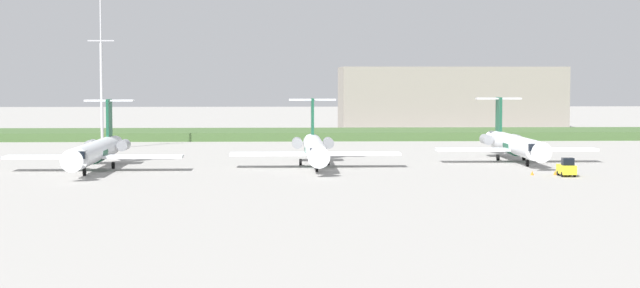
# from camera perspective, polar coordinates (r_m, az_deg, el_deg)

# --- Properties ---
(ground_plane) EXTENTS (500.00, 500.00, 0.00)m
(ground_plane) POSITION_cam_1_polar(r_m,az_deg,el_deg) (163.65, -0.33, -0.47)
(ground_plane) COLOR #9E9B96
(grass_berm) EXTENTS (320.00, 20.00, 1.62)m
(grass_berm) POSITION_cam_1_polar(r_m,az_deg,el_deg) (201.01, -0.67, 0.55)
(grass_berm) COLOR #426033
(grass_berm) RESTS_ON ground
(regional_jet_nearest) EXTENTS (22.81, 31.00, 9.00)m
(regional_jet_nearest) POSITION_cam_1_polar(r_m,az_deg,el_deg) (135.91, -12.40, -0.36)
(regional_jet_nearest) COLOR silver
(regional_jet_nearest) RESTS_ON ground
(regional_jet_second) EXTENTS (22.81, 31.00, 9.00)m
(regional_jet_second) POSITION_cam_1_polar(r_m,az_deg,el_deg) (137.89, -0.29, -0.21)
(regional_jet_second) COLOR silver
(regional_jet_second) RESTS_ON ground
(regional_jet_third) EXTENTS (22.81, 31.00, 9.00)m
(regional_jet_third) POSITION_cam_1_polar(r_m,az_deg,el_deg) (148.56, 10.78, 0.01)
(regional_jet_third) COLOR silver
(regional_jet_third) RESTS_ON ground
(antenna_mast) EXTENTS (4.40, 0.50, 27.77)m
(antenna_mast) POSITION_cam_1_polar(r_m,az_deg,el_deg) (174.44, -12.11, 3.47)
(antenna_mast) COLOR #B2B2B7
(antenna_mast) RESTS_ON ground
(distant_hangar) EXTENTS (49.58, 22.91, 14.34)m
(distant_hangar) POSITION_cam_1_polar(r_m,az_deg,el_deg) (235.25, 7.20, 2.54)
(distant_hangar) COLOR gray
(distant_hangar) RESTS_ON ground
(baggage_tug) EXTENTS (1.72, 3.20, 2.30)m
(baggage_tug) POSITION_cam_1_polar(r_m,az_deg,el_deg) (127.90, 13.61, -1.32)
(baggage_tug) COLOR yellow
(baggage_tug) RESTS_ON ground
(safety_cone_front_marker) EXTENTS (0.44, 0.44, 0.55)m
(safety_cone_front_marker) POSITION_cam_1_polar(r_m,az_deg,el_deg) (128.41, 11.77, -1.60)
(safety_cone_front_marker) COLOR orange
(safety_cone_front_marker) RESTS_ON ground
(safety_cone_mid_marker) EXTENTS (0.44, 0.44, 0.55)m
(safety_cone_mid_marker) POSITION_cam_1_polar(r_m,az_deg,el_deg) (129.55, 13.00, -1.57)
(safety_cone_mid_marker) COLOR orange
(safety_cone_mid_marker) RESTS_ON ground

